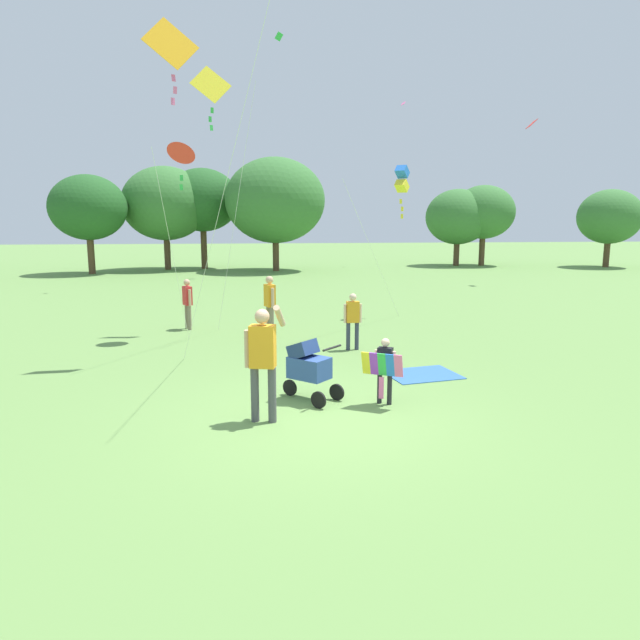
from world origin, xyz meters
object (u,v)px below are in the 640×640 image
person_couple_left (353,317)px  picnic_blanket (422,374)px  kite_orange_delta (181,154)px  person_red_shirt (270,301)px  child_with_butterfly_kite (385,366)px  kite_green_novelty (402,180)px  person_sitting_far (188,300)px  kite_adult_black (173,54)px  stroller (308,365)px  person_adult_flyer (263,355)px  kite_blue_high (212,93)px

person_couple_left → picnic_blanket: size_ratio=0.98×
kite_orange_delta → person_red_shirt: kite_orange_delta is taller
child_with_butterfly_kite → kite_green_novelty: size_ratio=0.24×
kite_orange_delta → kite_green_novelty: 6.70m
person_couple_left → person_sitting_far: bearing=144.1°
kite_adult_black → person_sitting_far: kite_adult_black is taller
person_red_shirt → stroller: bearing=-84.6°
person_adult_flyer → person_couple_left: 5.03m
kite_orange_delta → kite_green_novelty: size_ratio=1.06×
kite_orange_delta → person_sitting_far: (-0.13, 1.17, -3.71)m
stroller → kite_green_novelty: (3.53, 8.04, 3.53)m
person_adult_flyer → stroller: person_adult_flyer is taller
child_with_butterfly_kite → stroller: 1.27m
stroller → person_couple_left: bearing=69.5°
kite_adult_black → kite_green_novelty: bearing=40.4°
kite_green_novelty → person_sitting_far: size_ratio=3.31×
kite_blue_high → kite_green_novelty: bearing=17.3°
kite_adult_black → person_sitting_far: 6.43m
kite_blue_high → picnic_blanket: kite_blue_high is taller
child_with_butterfly_kite → person_adult_flyer: 2.09m
kite_blue_high → picnic_blanket: (4.22, -5.05, -6.12)m
child_with_butterfly_kite → person_sitting_far: (-3.93, 6.90, 0.16)m
kite_green_novelty → picnic_blanket: size_ratio=3.40×
kite_adult_black → person_sitting_far: size_ratio=5.04×
kite_orange_delta → kite_blue_high: kite_blue_high is taller
kite_adult_black → kite_orange_delta: bearing=95.1°
kite_adult_black → kite_green_novelty: (5.91, 5.04, -2.04)m
person_sitting_far → kite_blue_high: bearing=-11.7°
person_sitting_far → stroller: bearing=-67.4°
person_sitting_far → person_couple_left: 5.01m
stroller → picnic_blanket: (2.35, 1.31, -0.60)m
child_with_butterfly_kite → kite_adult_black: size_ratio=0.16×
person_adult_flyer → kite_orange_delta: kite_orange_delta is taller
person_red_shirt → child_with_butterfly_kite: bearing=-73.5°
kite_orange_delta → person_couple_left: bearing=-24.2°
person_red_shirt → kite_green_novelty: bearing=32.8°
child_with_butterfly_kite → stroller: size_ratio=1.07×
child_with_butterfly_kite → stroller: child_with_butterfly_kite is taller
child_with_butterfly_kite → person_couple_left: bearing=88.1°
kite_adult_black → person_adult_flyer: bearing=-67.8°
kite_green_novelty → kite_blue_high: bearing=-162.7°
person_adult_flyer → person_sitting_far: person_adult_flyer is taller
kite_blue_high → person_red_shirt: 5.47m
person_adult_flyer → stroller: bearing=52.0°
kite_adult_black → person_couple_left: kite_adult_black is taller
kite_green_novelty → kite_blue_high: (-5.41, -1.69, 1.99)m
stroller → person_red_shirt: (-0.51, 5.44, 0.31)m
person_sitting_far → picnic_blanket: 7.32m
kite_blue_high → person_sitting_far: 5.39m
picnic_blanket → person_couple_left: bearing=113.7°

